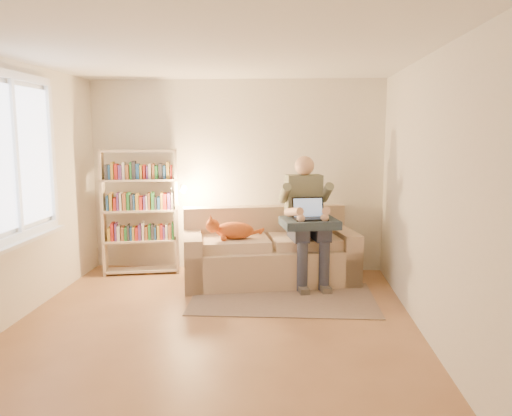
# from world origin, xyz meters

# --- Properties ---
(floor) EXTENTS (4.50, 4.50, 0.00)m
(floor) POSITION_xyz_m (0.00, 0.00, 0.00)
(floor) COLOR #8A5E3F
(floor) RESTS_ON ground
(ceiling) EXTENTS (4.00, 4.50, 0.02)m
(ceiling) POSITION_xyz_m (0.00, 0.00, 2.60)
(ceiling) COLOR white
(ceiling) RESTS_ON wall_back
(wall_left) EXTENTS (0.02, 4.50, 2.60)m
(wall_left) POSITION_xyz_m (-2.00, 0.00, 1.30)
(wall_left) COLOR silver
(wall_left) RESTS_ON floor
(wall_right) EXTENTS (0.02, 4.50, 2.60)m
(wall_right) POSITION_xyz_m (2.00, 0.00, 1.30)
(wall_right) COLOR silver
(wall_right) RESTS_ON floor
(wall_back) EXTENTS (4.00, 0.02, 2.60)m
(wall_back) POSITION_xyz_m (0.00, 2.25, 1.30)
(wall_back) COLOR silver
(wall_back) RESTS_ON floor
(wall_front) EXTENTS (4.00, 0.02, 2.60)m
(wall_front) POSITION_xyz_m (0.00, -2.25, 1.30)
(wall_front) COLOR silver
(wall_front) RESTS_ON floor
(window) EXTENTS (0.12, 1.52, 1.69)m
(window) POSITION_xyz_m (-1.95, 0.20, 1.38)
(window) COLOR white
(window) RESTS_ON wall_left
(sofa) EXTENTS (2.31, 1.40, 0.92)m
(sofa) POSITION_xyz_m (0.47, 1.70, 0.33)
(sofa) COLOR tan
(sofa) RESTS_ON floor
(person) EXTENTS (0.58, 0.78, 1.60)m
(person) POSITION_xyz_m (0.95, 1.63, 0.89)
(person) COLOR #6B705A
(person) RESTS_ON sofa
(cat) EXTENTS (0.70, 0.36, 0.27)m
(cat) POSITION_xyz_m (-0.01, 1.45, 0.70)
(cat) COLOR orange
(cat) RESTS_ON sofa
(blanket) EXTENTS (0.76, 0.67, 0.10)m
(blanket) POSITION_xyz_m (1.03, 1.48, 0.79)
(blanket) COLOR #243140
(blanket) RESTS_ON person
(laptop) EXTENTS (0.45, 0.38, 0.35)m
(laptop) POSITION_xyz_m (1.03, 1.50, 0.91)
(laptop) COLOR black
(laptop) RESTS_ON blanket
(bookshelf) EXTENTS (1.15, 0.46, 1.68)m
(bookshelf) POSITION_xyz_m (-1.25, 1.90, 0.93)
(bookshelf) COLOR beige
(bookshelf) RESTS_ON floor
(rug) EXTENTS (2.10, 1.26, 0.01)m
(rug) POSITION_xyz_m (0.67, 0.96, 0.01)
(rug) COLOR #806B5D
(rug) RESTS_ON floor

